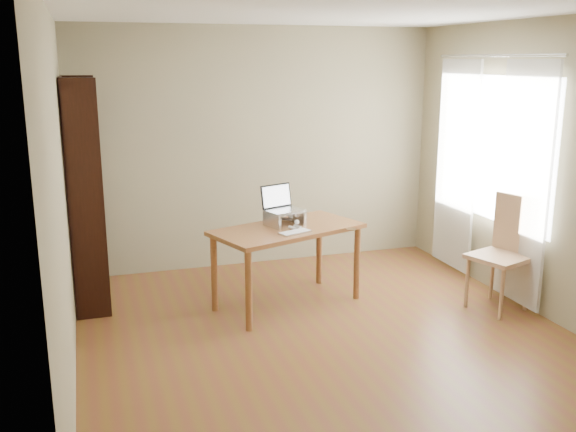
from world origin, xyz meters
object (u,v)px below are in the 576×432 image
object	(u,v)px
bookshelf	(86,193)
laptop	(283,204)
chair	(507,249)
cat	(283,218)
desk	(287,238)
keyboard	(295,232)

from	to	relation	value
bookshelf	laptop	xyz separation A→B (m)	(1.73, -0.51, -0.11)
chair	bookshelf	bearing A→B (deg)	140.86
cat	desk	bearing A→B (deg)	-108.71
cat	laptop	bearing A→B (deg)	64.90
desk	laptop	bearing A→B (deg)	70.64
desk	laptop	world-z (taller)	laptop
keyboard	cat	bearing A→B (deg)	69.56
bookshelf	desk	size ratio (longest dim) A/B	1.39
desk	keyboard	bearing A→B (deg)	-109.24
laptop	chair	size ratio (longest dim) A/B	0.37
cat	chair	bearing A→B (deg)	-43.08
bookshelf	desk	world-z (taller)	bookshelf
desk	laptop	xyz separation A→B (m)	(-0.00, 0.14, 0.29)
keyboard	cat	xyz separation A→B (m)	(-0.00, 0.33, 0.05)
desk	chair	world-z (taller)	chair
laptop	cat	distance (m)	0.13
keyboard	chair	xyz separation A→B (m)	(1.88, -0.47, -0.19)
cat	chair	size ratio (longest dim) A/B	0.46
bookshelf	laptop	world-z (taller)	bookshelf
cat	chair	world-z (taller)	chair
keyboard	chair	distance (m)	1.95
keyboard	bookshelf	bearing A→B (deg)	132.55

